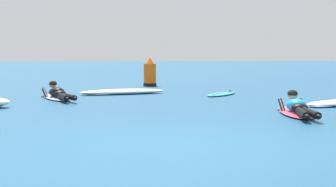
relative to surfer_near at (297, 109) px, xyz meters
name	(u,v)px	position (x,y,z in m)	size (l,w,h in m)	color
ground_plane	(154,92)	(-2.66, 6.64, -0.14)	(120.00, 120.00, 0.00)	#235B84
surfer_near	(297,109)	(0.00, 0.00, 0.00)	(0.80, 2.62, 0.55)	#E54C66
surfer_far	(58,94)	(-5.42, 4.14, 0.01)	(1.32, 2.52, 0.54)	silver
drifting_surfboard	(222,94)	(-0.65, 5.42, -0.10)	(1.43, 1.93, 0.16)	#2DB2D1
whitewater_mid_right	(123,92)	(-3.67, 5.93, -0.06)	(2.79, 1.50, 0.17)	white
channel_marker_buoy	(150,75)	(-2.67, 9.87, 0.31)	(0.50, 0.50, 1.10)	#EA5B0F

